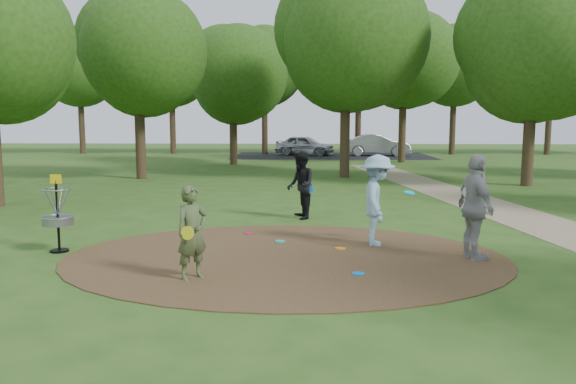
{
  "coord_description": "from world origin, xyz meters",
  "views": [
    {
      "loc": [
        0.47,
        -10.38,
        2.61
      ],
      "look_at": [
        0.0,
        1.2,
        1.1
      ],
      "focal_mm": 35.0,
      "sensor_mm": 36.0,
      "label": 1
    }
  ],
  "objects": [
    {
      "name": "ground",
      "position": [
        0.0,
        0.0,
        0.0
      ],
      "size": [
        100.0,
        100.0,
        0.0
      ],
      "primitive_type": "plane",
      "color": "#2D5119",
      "rests_on": "ground"
    },
    {
      "name": "dirt_clearing",
      "position": [
        0.0,
        0.0,
        0.01
      ],
      "size": [
        8.4,
        8.4,
        0.02
      ],
      "primitive_type": "cylinder",
      "color": "#47301C",
      "rests_on": "ground"
    },
    {
      "name": "parking_lot",
      "position": [
        2.0,
        30.0,
        0.0
      ],
      "size": [
        14.0,
        8.0,
        0.01
      ],
      "primitive_type": "cube",
      "color": "black",
      "rests_on": "ground"
    },
    {
      "name": "player_observer_with_disc",
      "position": [
        -1.45,
        -1.52,
        0.78
      ],
      "size": [
        0.66,
        0.66,
        1.55
      ],
      "color": "#475531",
      "rests_on": "ground"
    },
    {
      "name": "player_throwing_with_disc",
      "position": [
        1.84,
        1.11,
        0.95
      ],
      "size": [
        1.21,
        1.27,
        1.89
      ],
      "color": "#8EB6D4",
      "rests_on": "ground"
    },
    {
      "name": "player_walking_with_disc",
      "position": [
        0.21,
        4.21,
        0.89
      ],
      "size": [
        0.84,
        0.98,
        1.77
      ],
      "color": "black",
      "rests_on": "ground"
    },
    {
      "name": "player_waiting_with_disc",
      "position": [
        3.52,
        -0.02,
        0.99
      ],
      "size": [
        0.71,
        1.23,
        1.97
      ],
      "color": "#969699",
      "rests_on": "ground"
    },
    {
      "name": "disc_ground_cyan",
      "position": [
        -0.17,
        1.3,
        0.03
      ],
      "size": [
        0.22,
        0.22,
        0.02
      ],
      "primitive_type": "cylinder",
      "color": "#17BAA9",
      "rests_on": "dirt_clearing"
    },
    {
      "name": "disc_ground_blue",
      "position": [
        1.28,
        -1.17,
        0.03
      ],
      "size": [
        0.22,
        0.22,
        0.02
      ],
      "primitive_type": "cylinder",
      "color": "#0D7EE9",
      "rests_on": "dirt_clearing"
    },
    {
      "name": "disc_ground_red",
      "position": [
        -0.94,
        2.11,
        0.03
      ],
      "size": [
        0.22,
        0.22,
        0.02
      ],
      "primitive_type": "cylinder",
      "color": "#C41345",
      "rests_on": "dirt_clearing"
    },
    {
      "name": "car_left",
      "position": [
        0.05,
        30.39,
        0.72
      ],
      "size": [
        4.56,
        2.85,
        1.45
      ],
      "primitive_type": "imported",
      "rotation": [
        0.0,
        0.0,
        1.28
      ],
      "color": "#ADADB5",
      "rests_on": "ground"
    },
    {
      "name": "car_right",
      "position": [
        5.22,
        30.07,
        0.77
      ],
      "size": [
        4.7,
        1.75,
        1.53
      ],
      "primitive_type": "imported",
      "rotation": [
        0.0,
        0.0,
        1.54
      ],
      "color": "#999AA0",
      "rests_on": "ground"
    },
    {
      "name": "disc_ground_orange",
      "position": [
        1.07,
        0.68,
        0.03
      ],
      "size": [
        0.22,
        0.22,
        0.02
      ],
      "primitive_type": "cylinder",
      "color": "orange",
      "rests_on": "dirt_clearing"
    },
    {
      "name": "disc_golf_basket",
      "position": [
        -4.5,
        0.3,
        0.87
      ],
      "size": [
        0.63,
        0.63,
        1.54
      ],
      "color": "black",
      "rests_on": "ground"
    },
    {
      "name": "tree_ring",
      "position": [
        1.21,
        10.05,
        5.17
      ],
      "size": [
        37.09,
        45.3,
        9.12
      ],
      "color": "#332316",
      "rests_on": "ground"
    }
  ]
}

